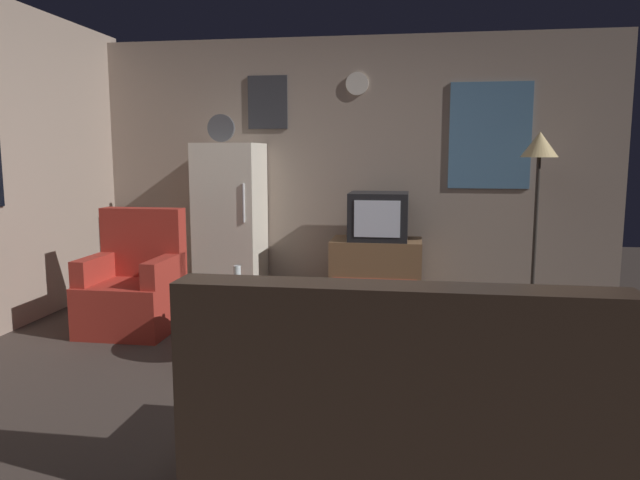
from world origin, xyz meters
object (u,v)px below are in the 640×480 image
Objects in this scene: fridge at (231,220)px; crt_tv at (379,216)px; couch at (397,415)px; mug_ceramic_white at (240,284)px; remote_control at (235,286)px; armchair at (134,288)px; tv_stand at (376,271)px; wine_glass at (237,276)px; book_stack at (446,301)px; standing_lamp at (539,159)px; coffee_table at (244,325)px.

crt_tv is at bearing -2.64° from fridge.
mug_ceramic_white is at bearing 126.74° from couch.
mug_ceramic_white reaches higher than remote_control.
remote_control is 0.16× the size of armchair.
crt_tv reaches higher than tv_stand.
fridge is at bearing 119.50° from remote_control.
fridge is 1.04× the size of couch.
tv_stand is 5.60× the size of remote_control.
tv_stand is at bearing 176.67° from crt_tv.
crt_tv is (1.45, -0.07, 0.07)m from fridge.
armchair reaches higher than couch.
crt_tv is 2.26m from armchair.
crt_tv is at bearing 59.64° from wine_glass.
armchair is at bearing -109.13° from fridge.
book_stack is at bearing 83.22° from couch.
tv_stand reaches higher than mug_ceramic_white.
armchair is at bearing -162.11° from standing_lamp.
remote_control is at bearing 128.38° from mug_ceramic_white.
wine_glass reaches higher than book_stack.
tv_stand reaches higher than book_stack.
mug_ceramic_white is at bearing -71.01° from fridge.
fridge is 1.37m from armchair.
fridge is 2.11× the size of tv_stand.
remote_control is at bearing -119.75° from crt_tv.
fridge is 1.51m from tv_stand.
armchair is (-0.97, 0.43, -0.14)m from remote_control.
crt_tv is at bearing 64.36° from coffee_table.
standing_lamp is at bearing 34.85° from mug_ceramic_white.
wine_glass is at bearing -136.34° from book_stack.
coffee_table is (-0.82, -1.70, -0.59)m from crt_tv.
tv_stand is 0.49× the size of couch.
fridge reaches higher than book_stack.
couch is at bearing -96.78° from book_stack.
couch reaches higher than book_stack.
couch is at bearing -62.05° from fridge.
armchair is (-1.86, -1.17, 0.04)m from tv_stand.
tv_stand is 1.80m from wine_glass.
tv_stand is 1.76m from standing_lamp.
crt_tv is 3.60× the size of remote_control.
coffee_table is (0.63, -1.77, -0.52)m from fridge.
couch is at bearing -53.26° from mug_ceramic_white.
fridge is 1.84× the size of armchair.
book_stack is (1.54, 1.47, -0.49)m from wine_glass.
mug_ceramic_white is (0.60, -1.74, -0.24)m from fridge.
tv_stand is at bearing -2.63° from fridge.
wine_glass is 2.02m from couch.
remote_control is at bearing -119.29° from tv_stand.
couch is at bearing -84.89° from tv_stand.
remote_control is (-0.09, 0.11, 0.24)m from coffee_table.
standing_lamp is 1.50m from book_stack.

